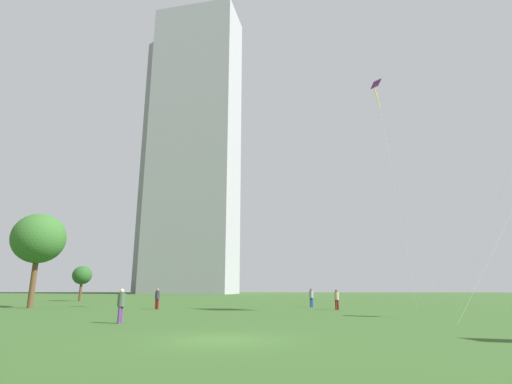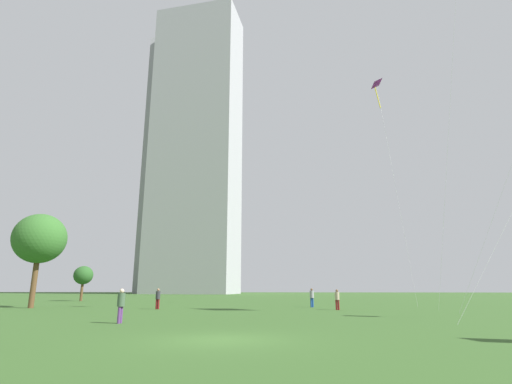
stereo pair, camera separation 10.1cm
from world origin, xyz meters
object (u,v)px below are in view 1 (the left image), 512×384
Objects in this scene: person_standing_1 at (311,296)px; person_standing_2 at (121,303)px; person_standing_0 at (337,298)px; park_tree_1 at (39,239)px; person_standing_4 at (157,297)px; kite_flying_4 at (376,90)px; distant_highrise_1 at (175,168)px; park_tree_2 at (82,275)px; distant_highrise_0 at (195,144)px.

person_standing_1 is 20.49m from person_standing_2.
person_standing_0 is 0.19× the size of park_tree_1.
person_standing_1 is at bearing 22.51° from person_standing_4.
kite_flying_4 is (6.72, 8.30, 22.94)m from person_standing_0.
park_tree_1 is at bearing 179.80° from person_standing_4.
person_standing_1 reaches higher than person_standing_4.
park_tree_1 is 0.10× the size of distant_highrise_1.
person_standing_0 is 0.02× the size of distant_highrise_1.
person_standing_2 is at bearing -59.17° from park_tree_2.
kite_flying_4 is 2.98× the size of park_tree_1.
distant_highrise_0 is at bearing 93.57° from park_tree_1.
person_standing_1 is 33.47m from park_tree_2.
person_standing_1 is 13.84m from person_standing_4.
person_standing_1 is at bearing -78.12° from distant_highrise_1.
park_tree_2 is at bearing 135.84° from person_standing_4.
person_standing_2 is at bearing 31.62° from person_standing_1.
person_standing_0 is at bearing -128.99° from kite_flying_4.
distant_highrise_0 reaches higher than park_tree_2.
park_tree_1 is at bearing -77.84° from distant_highrise_0.
person_standing_0 is 0.35× the size of park_tree_2.
park_tree_1 reaches higher than person_standing_1.
person_standing_1 is (-1.78, 4.30, 0.04)m from person_standing_0.
person_standing_1 is 25.64m from park_tree_1.
kite_flying_4 reaches higher than person_standing_1.
kite_flying_4 is 38.53m from park_tree_1.
person_standing_1 is 0.37× the size of park_tree_2.
person_standing_2 is 0.02× the size of distant_highrise_1.
distant_highrise_1 reaches higher than person_standing_1.
distant_highrise_0 reaches higher than person_standing_2.
distant_highrise_0 is (-4.96, 79.50, 39.69)m from park_tree_1.
person_standing_2 is at bearing 46.81° from person_standing_0.
kite_flying_4 is 84.60m from distant_highrise_0.
person_standing_4 is at bearing 21.38° from person_standing_2.
park_tree_1 is at bearing -74.37° from park_tree_2.
kite_flying_4 is 0.28× the size of distant_highrise_1.
person_standing_4 is 93.59m from distant_highrise_0.
person_standing_0 is 18.16m from person_standing_2.
park_tree_1 is 1.82× the size of park_tree_2.
person_standing_0 is at bearing 85.72° from person_standing_1.
person_standing_2 is 1.01× the size of person_standing_4.
person_standing_4 is 0.02× the size of distant_highrise_0.
park_tree_1 reaches higher than person_standing_4.
person_standing_4 is 111.97m from distant_highrise_1.
person_standing_1 is 1.00× the size of person_standing_2.
distant_highrise_0 is at bearing 106.12° from person_standing_4.
park_tree_2 is (-16.81, 19.03, 2.39)m from person_standing_4.
person_standing_2 is 37.54m from park_tree_2.
distant_highrise_0 reaches higher than person_standing_0.
distant_highrise_0 is at bearing -69.77° from distant_highrise_1.
park_tree_2 is (-31.73, 19.03, 2.43)m from person_standing_0.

